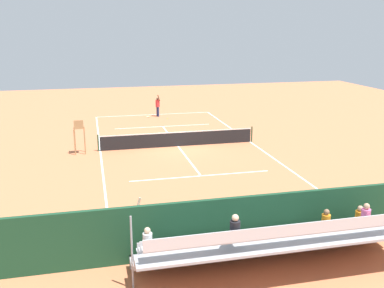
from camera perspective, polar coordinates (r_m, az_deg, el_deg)
The scene contains 12 objects.
ground_plane at distance 28.66m, azimuth -1.83°, elevation -0.30°, with size 60.00×60.00×0.00m, color #CC7047.
court_line_markings at distance 28.70m, azimuth -1.84°, elevation -0.27°, with size 10.10×22.20×0.01m.
tennis_net at distance 28.53m, azimuth -1.84°, elevation 0.67°, with size 10.30×0.10×1.07m.
backdrop_wall at distance 15.63m, azimuth 8.53°, elevation -10.01°, with size 18.00×0.16×2.00m, color #194228.
bleacher_stand at distance 14.60m, azimuth 10.68°, elevation -12.42°, with size 9.06×2.40×2.48m.
umpire_chair at distance 27.55m, azimuth -14.47°, elevation 1.41°, with size 0.67×0.67×2.14m.
courtside_bench at distance 17.70m, azimuth 17.08°, elevation -9.03°, with size 1.80×0.40×0.93m.
equipment_bag at distance 16.83m, azimuth 10.75°, elevation -11.31°, with size 0.90×0.36×0.36m, color black.
tennis_player at distance 38.22m, azimuth -4.49°, elevation 5.10°, with size 0.46×0.56×1.93m.
tennis_racket at distance 38.32m, azimuth -5.76°, elevation 3.58°, with size 0.34×0.58×0.03m.
tennis_ball_near at distance 37.29m, azimuth -3.21°, elevation 3.34°, with size 0.07×0.07×0.07m, color #CCDB33.
line_judge at distance 15.33m, azimuth -6.72°, elevation -10.41°, with size 0.42×0.55×1.93m.
Camera 1 is at (5.42, 27.11, 7.57)m, focal length 40.96 mm.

